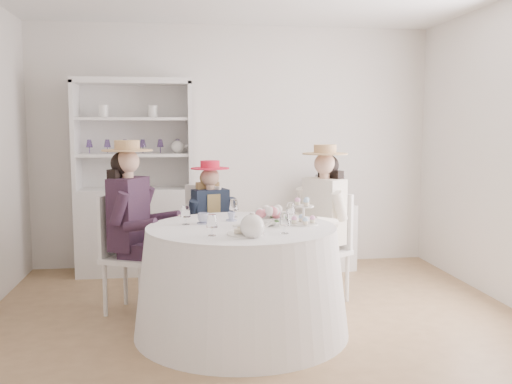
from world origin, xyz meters
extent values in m
plane|color=olive|center=(0.00, 0.00, 0.00)|extent=(4.50, 4.50, 0.00)
plane|color=silver|center=(0.00, 2.00, 1.35)|extent=(4.50, 0.00, 4.50)
plane|color=silver|center=(0.00, -2.00, 1.35)|extent=(4.50, 0.00, 4.50)
cone|color=white|center=(-0.16, -0.22, 0.40)|extent=(1.64, 1.64, 0.81)
cylinder|color=white|center=(-0.16, -0.22, 0.82)|extent=(1.44, 1.44, 0.02)
cube|color=silver|center=(-1.09, 1.73, 0.46)|extent=(1.29, 0.67, 0.92)
cube|color=silver|center=(-1.09, 1.93, 1.48)|extent=(1.22, 0.26, 1.13)
cube|color=silver|center=(-1.09, 1.73, 2.05)|extent=(1.29, 0.67, 0.06)
cube|color=silver|center=(-1.68, 1.73, 1.48)|extent=(0.12, 0.46, 1.13)
cube|color=silver|center=(-0.50, 1.73, 1.48)|extent=(0.12, 0.46, 1.13)
cube|color=silver|center=(-1.09, 1.73, 1.28)|extent=(1.20, 0.61, 0.03)
cube|color=silver|center=(-1.09, 1.73, 1.66)|extent=(1.20, 0.61, 0.03)
sphere|color=white|center=(-0.63, 1.73, 1.36)|extent=(0.14, 0.14, 0.14)
cube|color=silver|center=(1.03, 1.64, 0.36)|extent=(0.53, 0.53, 0.73)
cylinder|color=black|center=(1.03, 1.64, 0.89)|extent=(0.41, 0.41, 0.32)
cube|color=silver|center=(-1.03, 0.37, 0.47)|extent=(0.55, 0.55, 0.04)
cylinder|color=silver|center=(-0.94, 0.15, 0.23)|extent=(0.04, 0.04, 0.46)
cylinder|color=silver|center=(-0.80, 0.45, 0.23)|extent=(0.04, 0.04, 0.46)
cylinder|color=silver|center=(-1.25, 0.29, 0.23)|extent=(0.04, 0.04, 0.46)
cylinder|color=silver|center=(-1.11, 0.59, 0.23)|extent=(0.04, 0.04, 0.46)
cube|color=silver|center=(-1.20, 0.45, 0.75)|extent=(0.19, 0.37, 0.52)
cube|color=black|center=(-1.04, 0.38, 0.85)|extent=(0.35, 0.43, 0.60)
cube|color=black|center=(-0.95, 0.23, 0.55)|extent=(0.38, 0.27, 0.12)
cylinder|color=black|center=(-0.82, 0.17, 0.24)|extent=(0.10, 0.10, 0.48)
cylinder|color=black|center=(-1.10, 0.17, 0.93)|extent=(0.20, 0.16, 0.29)
cube|color=black|center=(-0.87, 0.40, 0.55)|extent=(0.38, 0.27, 0.12)
cylinder|color=black|center=(-0.74, 0.34, 0.24)|extent=(0.10, 0.10, 0.48)
cylinder|color=black|center=(-0.92, 0.56, 0.93)|extent=(0.20, 0.16, 0.29)
cylinder|color=#D8A889|center=(-1.04, 0.38, 1.18)|extent=(0.09, 0.09, 0.08)
sphere|color=#D8A889|center=(-1.04, 0.38, 1.29)|extent=(0.20, 0.20, 0.20)
sphere|color=black|center=(-1.09, 0.40, 1.27)|extent=(0.20, 0.20, 0.20)
cube|color=black|center=(-1.12, 0.41, 1.03)|extent=(0.18, 0.26, 0.40)
cylinder|color=tan|center=(-1.04, 0.38, 1.38)|extent=(0.42, 0.42, 0.01)
cylinder|color=tan|center=(-1.04, 0.38, 1.42)|extent=(0.21, 0.21, 0.08)
cube|color=silver|center=(-0.33, 0.82, 0.40)|extent=(0.45, 0.45, 0.04)
cylinder|color=silver|center=(-0.42, 0.64, 0.20)|extent=(0.03, 0.03, 0.39)
cylinder|color=silver|center=(-0.15, 0.72, 0.20)|extent=(0.03, 0.03, 0.39)
cylinder|color=silver|center=(-0.51, 0.91, 0.20)|extent=(0.03, 0.03, 0.39)
cylinder|color=silver|center=(-0.23, 1.00, 0.20)|extent=(0.03, 0.03, 0.39)
cube|color=silver|center=(-0.38, 0.97, 0.65)|extent=(0.33, 0.13, 0.45)
cube|color=#1C2638|center=(-0.33, 0.84, 0.74)|extent=(0.36, 0.27, 0.52)
cube|color=tan|center=(-0.33, 0.84, 0.74)|extent=(0.18, 0.23, 0.45)
cube|color=#1C2638|center=(-0.37, 0.69, 0.48)|extent=(0.20, 0.33, 0.11)
cylinder|color=#1C2638|center=(-0.34, 0.57, 0.21)|extent=(0.09, 0.09, 0.41)
cylinder|color=#1C2638|center=(-0.50, 0.75, 0.80)|extent=(0.12, 0.17, 0.25)
cube|color=#1C2638|center=(-0.22, 0.74, 0.48)|extent=(0.20, 0.33, 0.11)
cylinder|color=#1C2638|center=(-0.18, 0.62, 0.21)|extent=(0.09, 0.09, 0.41)
cylinder|color=#1C2638|center=(-0.15, 0.86, 0.80)|extent=(0.12, 0.17, 0.25)
cylinder|color=#D8A889|center=(-0.33, 0.84, 1.01)|extent=(0.08, 0.08, 0.07)
sphere|color=#D8A889|center=(-0.33, 0.84, 1.11)|extent=(0.17, 0.17, 0.17)
sphere|color=tan|center=(-0.34, 0.87, 1.10)|extent=(0.17, 0.17, 0.17)
cube|color=tan|center=(-0.35, 0.90, 0.89)|extent=(0.23, 0.13, 0.34)
cylinder|color=red|center=(-0.33, 0.84, 1.19)|extent=(0.36, 0.36, 0.01)
cylinder|color=red|center=(-0.33, 0.84, 1.23)|extent=(0.18, 0.18, 0.07)
cube|color=silver|center=(0.65, 0.46, 0.45)|extent=(0.56, 0.56, 0.04)
cylinder|color=silver|center=(0.43, 0.50, 0.22)|extent=(0.04, 0.04, 0.44)
cylinder|color=silver|center=(0.61, 0.23, 0.22)|extent=(0.04, 0.04, 0.44)
cylinder|color=silver|center=(0.69, 0.68, 0.22)|extent=(0.04, 0.04, 0.44)
cylinder|color=silver|center=(0.87, 0.41, 0.22)|extent=(0.04, 0.04, 0.44)
cube|color=silver|center=(0.80, 0.56, 0.73)|extent=(0.24, 0.33, 0.50)
cube|color=white|center=(0.67, 0.47, 0.83)|extent=(0.37, 0.41, 0.58)
cube|color=white|center=(0.50, 0.46, 0.53)|extent=(0.36, 0.30, 0.12)
cylinder|color=white|center=(0.38, 0.39, 0.23)|extent=(0.10, 0.10, 0.46)
cylinder|color=white|center=(0.52, 0.62, 0.90)|extent=(0.20, 0.17, 0.28)
cube|color=white|center=(0.60, 0.31, 0.53)|extent=(0.36, 0.30, 0.12)
cylinder|color=white|center=(0.48, 0.23, 0.23)|extent=(0.10, 0.10, 0.46)
cylinder|color=white|center=(0.75, 0.27, 0.90)|extent=(0.20, 0.17, 0.28)
cylinder|color=#D8A889|center=(0.67, 0.47, 1.14)|extent=(0.09, 0.09, 0.08)
sphere|color=#D8A889|center=(0.67, 0.47, 1.25)|extent=(0.19, 0.19, 0.19)
sphere|color=black|center=(0.70, 0.49, 1.23)|extent=(0.19, 0.19, 0.19)
cube|color=black|center=(0.73, 0.51, 1.00)|extent=(0.20, 0.25, 0.38)
cylinder|color=tan|center=(0.67, 0.47, 1.34)|extent=(0.40, 0.40, 0.01)
cylinder|color=tan|center=(0.67, 0.47, 1.38)|extent=(0.20, 0.20, 0.08)
cube|color=silver|center=(-0.28, 1.07, 0.47)|extent=(0.59, 0.59, 0.04)
cylinder|color=silver|center=(-0.04, 1.10, 0.23)|extent=(0.04, 0.04, 0.46)
cylinder|color=silver|center=(-0.31, 1.31, 0.23)|extent=(0.04, 0.04, 0.46)
cylinder|color=silver|center=(-0.25, 0.83, 0.23)|extent=(0.04, 0.04, 0.46)
cylinder|color=silver|center=(-0.52, 1.04, 0.23)|extent=(0.04, 0.04, 0.46)
cube|color=silver|center=(-0.40, 0.92, 0.76)|extent=(0.33, 0.27, 0.53)
imported|color=white|center=(-0.43, -0.08, 0.87)|extent=(0.13, 0.13, 0.08)
imported|color=white|center=(-0.21, 0.03, 0.86)|extent=(0.08, 0.08, 0.06)
imported|color=white|center=(0.06, -0.02, 0.86)|extent=(0.10, 0.10, 0.07)
imported|color=white|center=(0.04, -0.20, 0.86)|extent=(0.27, 0.27, 0.06)
sphere|color=#DF6F80|center=(0.13, -0.22, 0.92)|extent=(0.07, 0.07, 0.07)
sphere|color=white|center=(0.11, -0.18, 0.92)|extent=(0.07, 0.07, 0.07)
sphere|color=#DF6F80|center=(0.08, -0.16, 0.92)|extent=(0.07, 0.07, 0.07)
sphere|color=white|center=(0.05, -0.16, 0.92)|extent=(0.07, 0.07, 0.07)
sphere|color=#DF6F80|center=(0.02, -0.18, 0.92)|extent=(0.07, 0.07, 0.07)
sphere|color=white|center=(0.01, -0.22, 0.92)|extent=(0.07, 0.07, 0.07)
sphere|color=#DF6F80|center=(0.02, -0.25, 0.92)|extent=(0.07, 0.07, 0.07)
sphere|color=white|center=(0.05, -0.27, 0.92)|extent=(0.07, 0.07, 0.07)
sphere|color=#DF6F80|center=(0.08, -0.27, 0.92)|extent=(0.07, 0.07, 0.07)
sphere|color=white|center=(0.11, -0.25, 0.92)|extent=(0.07, 0.07, 0.07)
sphere|color=white|center=(-0.13, -0.66, 0.90)|extent=(0.17, 0.17, 0.17)
cylinder|color=white|center=(-0.02, -0.66, 0.91)|extent=(0.10, 0.03, 0.08)
cylinder|color=white|center=(-0.13, -0.66, 0.99)|extent=(0.04, 0.04, 0.02)
cylinder|color=white|center=(-0.16, -0.56, 0.83)|extent=(0.26, 0.26, 0.01)
cube|color=beige|center=(-0.21, -0.59, 0.86)|extent=(0.06, 0.04, 0.03)
cube|color=beige|center=(-0.16, -0.56, 0.87)|extent=(0.07, 0.05, 0.03)
cube|color=beige|center=(-0.11, -0.54, 0.86)|extent=(0.07, 0.07, 0.03)
cube|color=beige|center=(-0.18, -0.52, 0.87)|extent=(0.07, 0.07, 0.03)
cube|color=beige|center=(-0.13, -0.61, 0.86)|extent=(0.07, 0.07, 0.03)
cylinder|color=white|center=(0.32, -0.22, 0.83)|extent=(0.22, 0.22, 0.01)
cylinder|color=white|center=(0.32, -0.22, 0.90)|extent=(0.02, 0.02, 0.14)
cylinder|color=white|center=(0.32, -0.22, 0.97)|extent=(0.16, 0.16, 0.01)
camera|label=1|loc=(-0.61, -4.46, 1.58)|focal=40.00mm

